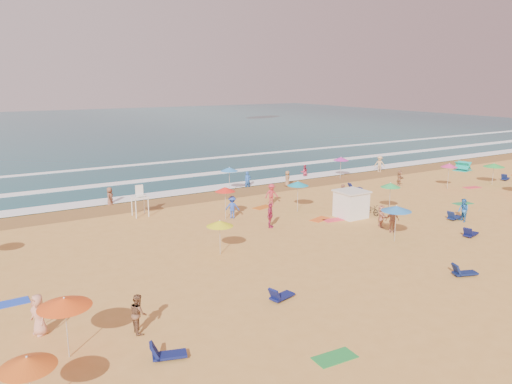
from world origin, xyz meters
TOP-DOWN VIEW (x-y plane):
  - ground at (0.00, 0.00)m, footprint 220.00×220.00m
  - ocean at (0.00, 84.00)m, footprint 220.00×140.00m
  - wet_sand at (0.00, 12.50)m, footprint 220.00×220.00m
  - surf_foam at (0.00, 21.32)m, footprint 200.00×18.70m
  - cabana at (3.97, 0.28)m, footprint 2.00×2.00m
  - cabana_roof at (3.97, 0.28)m, footprint 2.20×2.20m
  - bicycle at (5.87, -0.02)m, footprint 0.59×1.59m
  - lifeguard_stand at (-9.90, 9.09)m, footprint 1.20×1.20m
  - beach_umbrellas at (0.08, -0.73)m, footprint 53.71×26.53m
  - loungers at (8.24, -4.08)m, footprint 49.72×20.19m
  - towels at (2.23, -4.06)m, footprint 50.83×22.10m
  - popup_tents at (22.13, 0.80)m, footprint 16.21×18.12m
  - beachgoers at (1.72, 4.16)m, footprint 45.69×24.74m

SIDE VIEW (x-z plane):
  - ground at x=0.00m, z-range 0.00..0.00m
  - ocean at x=0.00m, z-range -0.09..0.09m
  - wet_sand at x=0.00m, z-range 0.01..0.01m
  - towels at x=2.23m, z-range 0.00..0.03m
  - surf_foam at x=0.00m, z-range 0.08..0.12m
  - loungers at x=8.24m, z-range 0.00..0.34m
  - bicycle at x=5.87m, z-range 0.00..0.83m
  - popup_tents at x=22.13m, z-range 0.00..1.20m
  - beachgoers at x=1.72m, z-range -0.23..1.89m
  - cabana at x=3.97m, z-range 0.00..2.00m
  - lifeguard_stand at x=-9.90m, z-range 0.00..2.10m
  - cabana_roof at x=3.97m, z-range 2.00..2.12m
  - beach_umbrellas at x=0.08m, z-range 1.82..2.54m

